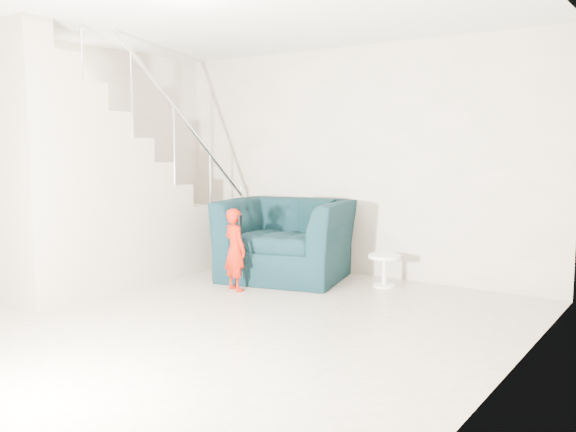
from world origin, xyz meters
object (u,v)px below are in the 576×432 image
Objects in this scene: side_table at (384,265)px; armchair at (286,239)px; toddler at (235,250)px; staircase at (93,200)px.

armchair is at bearing -168.29° from side_table.
toddler is 0.24× the size of staircase.
toddler is 1.67m from staircase.
side_table is (1.24, 1.06, -0.20)m from toddler.
armchair is 2.20m from staircase.
side_table is at bearing -120.43° from toddler.
side_table is 0.10× the size of staircase.
side_table is (1.14, 0.24, -0.22)m from armchair.
toddler is 1.64m from side_table.
armchair is at bearing -77.52° from toddler.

